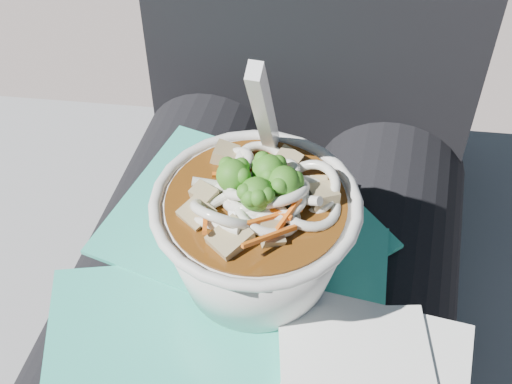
% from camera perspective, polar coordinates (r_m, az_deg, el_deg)
% --- Properties ---
extents(stone_ledge, '(1.05, 0.62, 0.45)m').
position_cam_1_polar(stone_ledge, '(1.00, 1.87, -13.46)').
color(stone_ledge, gray).
rests_on(stone_ledge, ground).
extents(lap, '(0.36, 0.48, 0.16)m').
position_cam_1_polar(lap, '(0.66, -0.30, -11.26)').
color(lap, black).
rests_on(lap, stone_ledge).
extents(person_body, '(0.34, 0.94, 1.00)m').
position_cam_1_polar(person_body, '(0.69, 1.50, -3.87)').
color(person_body, black).
rests_on(person_body, ground).
extents(plastic_bag, '(0.29, 0.35, 0.01)m').
position_cam_1_polar(plastic_bag, '(0.58, -1.36, -7.65)').
color(plastic_bag, '#2BB79C').
rests_on(plastic_bag, lap).
extents(napkins, '(0.15, 0.14, 0.01)m').
position_cam_1_polar(napkins, '(0.53, 9.04, -14.43)').
color(napkins, white).
rests_on(napkins, plastic_bag).
extents(udon_bowl, '(0.19, 0.19, 0.20)m').
position_cam_1_polar(udon_bowl, '(0.54, 0.06, -2.87)').
color(udon_bowl, silver).
rests_on(udon_bowl, plastic_bag).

